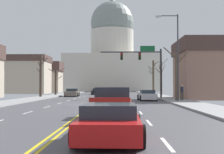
% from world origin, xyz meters
% --- Properties ---
extents(ground, '(20.00, 180.00, 0.20)m').
position_xyz_m(ground, '(0.00, -0.00, 0.02)').
color(ground, '#48484D').
extents(signal_gantry, '(7.91, 0.41, 6.72)m').
position_xyz_m(signal_gantry, '(5.38, 12.55, 4.91)').
color(signal_gantry, '#28282D').
rests_on(signal_gantry, ground).
extents(street_lamp_right, '(2.34, 0.24, 8.87)m').
position_xyz_m(street_lamp_right, '(7.92, 4.11, 5.33)').
color(street_lamp_right, '#333338').
rests_on(street_lamp_right, ground).
extents(capitol_building, '(30.35, 20.33, 32.20)m').
position_xyz_m(capitol_building, '(0.00, 75.49, 11.45)').
color(capitol_building, beige).
rests_on(capitol_building, ground).
extents(sedan_near_00, '(2.04, 4.71, 1.20)m').
position_xyz_m(sedan_near_00, '(5.39, 7.90, 0.57)').
color(sedan_near_00, silver).
rests_on(sedan_near_00, ground).
extents(sedan_near_01, '(2.04, 4.40, 1.15)m').
position_xyz_m(sedan_near_01, '(1.82, 2.26, 0.55)').
color(sedan_near_01, '#B71414').
rests_on(sedan_near_01, ground).
extents(sedan_near_02, '(2.01, 4.43, 1.17)m').
position_xyz_m(sedan_near_02, '(1.59, -5.26, 0.55)').
color(sedan_near_02, '#1E7247').
rests_on(sedan_near_02, ground).
extents(pickup_truck_near_03, '(2.31, 5.41, 1.58)m').
position_xyz_m(pickup_truck_near_03, '(1.80, -11.53, 0.70)').
color(pickup_truck_near_03, maroon).
rests_on(pickup_truck_near_03, ground).
extents(sedan_near_04, '(2.05, 4.41, 1.11)m').
position_xyz_m(sedan_near_04, '(1.86, -18.22, 0.53)').
color(sedan_near_04, '#B71414').
rests_on(sedan_near_04, ground).
extents(sedan_oncoming_00, '(2.22, 4.67, 1.24)m').
position_xyz_m(sedan_oncoming_00, '(-5.24, 21.45, 0.59)').
color(sedan_oncoming_00, '#6B6056').
rests_on(sedan_oncoming_00, ground).
extents(sedan_oncoming_01, '(2.13, 4.57, 1.22)m').
position_xyz_m(sedan_oncoming_01, '(-2.01, 32.50, 0.58)').
color(sedan_oncoming_01, black).
rests_on(sedan_oncoming_01, ground).
extents(flank_building_01, '(13.74, 6.71, 7.63)m').
position_xyz_m(flank_building_01, '(-18.96, 49.86, 3.88)').
color(flank_building_01, '#B2A38E').
rests_on(flank_building_01, ground).
extents(flank_building_02, '(8.40, 7.63, 8.19)m').
position_xyz_m(flank_building_02, '(-17.20, 39.32, 4.14)').
color(flank_building_02, '#B2A38E').
rests_on(flank_building_02, ground).
extents(flank_building_03, '(11.43, 9.15, 7.42)m').
position_xyz_m(flank_building_03, '(15.30, 11.91, 3.76)').
color(flank_building_03, '#8C6656').
rests_on(flank_building_03, ground).
extents(bare_tree_00, '(1.98, 1.03, 6.23)m').
position_xyz_m(bare_tree_00, '(8.51, 29.53, 3.37)').
color(bare_tree_00, '#4C3D2D').
rests_on(bare_tree_00, ground).
extents(bare_tree_01, '(2.29, 2.49, 6.32)m').
position_xyz_m(bare_tree_01, '(-9.00, 16.45, 3.32)').
color(bare_tree_01, '#423328').
rests_on(bare_tree_01, ground).
extents(bare_tree_02, '(2.56, 2.14, 5.65)m').
position_xyz_m(bare_tree_02, '(8.23, 5.01, 2.96)').
color(bare_tree_02, brown).
rests_on(bare_tree_02, ground).
extents(bare_tree_03, '(2.79, 2.36, 4.62)m').
position_xyz_m(bare_tree_03, '(-8.79, 26.19, 2.51)').
color(bare_tree_03, '#423328').
rests_on(bare_tree_03, ground).
extents(bare_tree_04, '(2.25, 2.29, 6.01)m').
position_xyz_m(bare_tree_04, '(8.98, 22.32, 3.14)').
color(bare_tree_04, '#423328').
rests_on(bare_tree_04, ground).
extents(pedestrian_00, '(0.35, 0.34, 1.65)m').
position_xyz_m(pedestrian_00, '(9.02, 6.27, 1.05)').
color(pedestrian_00, '#4C4238').
rests_on(pedestrian_00, ground).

